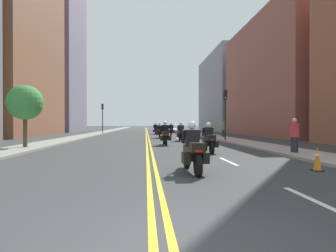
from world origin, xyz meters
TOP-DOWN VIEW (x-y plane):
  - ground_plane at (0.00, 48.00)m, footprint 264.00×264.00m
  - sidewalk_left at (-7.36, 48.00)m, footprint 2.41×144.00m
  - sidewalk_right at (7.36, 48.00)m, footprint 2.41×144.00m
  - centreline_yellow_inner at (-0.12, 48.00)m, footprint 0.12×132.00m
  - centreline_yellow_outer at (0.12, 48.00)m, footprint 0.12×132.00m
  - lane_dashes_white at (3.08, 29.00)m, footprint 0.14×56.40m
  - building_left_1 at (-17.06, 33.94)m, footprint 8.74×17.52m
  - building_right_1 at (16.44, 31.63)m, footprint 7.49×21.66m
  - building_left_2 at (-17.11, 52.53)m, footprint 8.83×14.34m
  - building_right_2 at (15.71, 55.59)m, footprint 6.05×21.79m
  - motorcycle_0 at (1.23, 5.43)m, footprint 0.78×2.29m
  - motorcycle_1 at (3.01, 11.26)m, footprint 0.77×2.08m
  - motorcycle_2 at (1.14, 16.70)m, footprint 0.77×2.21m
  - motorcycle_3 at (2.83, 21.40)m, footprint 0.76×2.16m
  - motorcycle_4 at (1.23, 26.60)m, footprint 0.77×2.20m
  - motorcycle_5 at (2.91, 31.87)m, footprint 0.78×2.27m
  - motorcycle_6 at (1.18, 37.16)m, footprint 0.76×2.16m
  - traffic_cone_0 at (5.25, 5.46)m, footprint 0.31×0.31m
  - traffic_light_near at (6.55, 20.84)m, footprint 0.28×0.38m
  - traffic_light_far at (-6.55, 40.17)m, footprint 0.28×0.38m
  - pedestrian_1 at (7.98, 26.59)m, footprint 0.42×0.39m
  - pedestrian_2 at (6.94, 10.09)m, footprint 0.39×0.49m
  - street_tree_0 at (-7.33, 14.42)m, footprint 2.07×2.07m

SIDE VIEW (x-z plane):
  - ground_plane at x=0.00m, z-range 0.00..0.00m
  - centreline_yellow_inner at x=-0.12m, z-range 0.00..0.01m
  - centreline_yellow_outer at x=0.12m, z-range 0.00..0.01m
  - lane_dashes_white at x=3.08m, z-range 0.00..0.01m
  - sidewalk_left at x=-7.36m, z-range 0.00..0.12m
  - sidewalk_right at x=7.36m, z-range 0.00..0.12m
  - traffic_cone_0 at x=5.25m, z-range 0.00..0.80m
  - motorcycle_1 at x=3.01m, z-range -0.15..1.43m
  - motorcycle_0 at x=1.23m, z-range -0.15..1.44m
  - motorcycle_4 at x=1.23m, z-range -0.14..1.44m
  - motorcycle_6 at x=1.18m, z-range -0.16..1.48m
  - motorcycle_3 at x=2.83m, z-range -0.16..1.49m
  - motorcycle_5 at x=2.91m, z-range -0.15..1.47m
  - motorcycle_2 at x=1.14m, z-range -0.17..1.52m
  - pedestrian_1 at x=7.98m, z-range 0.03..1.76m
  - pedestrian_2 at x=6.94m, z-range 0.03..1.80m
  - street_tree_0 at x=-7.33m, z-range 0.84..4.64m
  - traffic_light_near at x=6.55m, z-range 0.84..5.20m
  - traffic_light_far at x=-6.55m, z-range 0.86..5.30m
  - building_right_1 at x=16.44m, z-range 0.00..14.34m
  - building_right_2 at x=15.71m, z-range 0.00..15.56m
  - building_left_1 at x=-17.06m, z-range 0.00..23.62m
  - building_left_2 at x=-17.11m, z-range 0.00..29.32m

